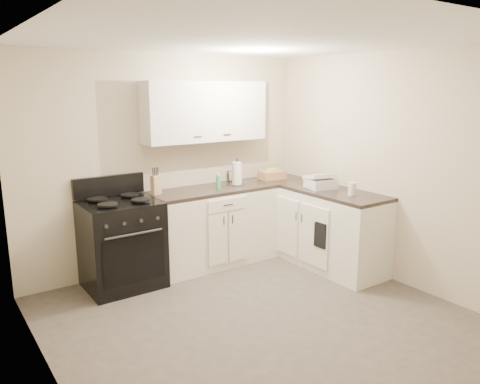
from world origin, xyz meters
TOP-DOWN VIEW (x-y plane):
  - floor at (0.00, 0.00)m, footprint 3.60×3.60m
  - ceiling at (0.00, 0.00)m, footprint 3.60×3.60m
  - wall_back at (0.00, 1.80)m, footprint 3.60×0.00m
  - wall_right at (1.80, 0.00)m, footprint 0.00×3.60m
  - wall_left at (-1.80, 0.00)m, footprint 0.00×3.60m
  - wall_front at (0.00, -1.80)m, footprint 3.60×0.00m
  - base_cabinets_back at (0.43, 1.50)m, footprint 1.55×0.60m
  - base_cabinets_right at (1.50, 0.85)m, footprint 0.60×1.90m
  - countertop_back at (0.43, 1.50)m, footprint 1.55×0.60m
  - countertop_right at (1.50, 0.85)m, footprint 0.60×1.90m
  - upper_cabinets at (0.43, 1.65)m, footprint 1.55×0.30m
  - stove at (-0.75, 1.48)m, footprint 0.79×0.67m
  - knife_block at (-0.27, 1.60)m, footprint 0.11×0.10m
  - paper_towel at (0.77, 1.50)m, footprint 0.15×0.15m
  - soap_bottle at (0.46, 1.44)m, footprint 0.07×0.07m
  - picture_frame at (0.86, 1.76)m, footprint 0.11×0.05m
  - wicker_basket at (1.37, 1.55)m, footprint 0.35×0.25m
  - countertop_grill at (1.48, 0.77)m, footprint 0.37×0.36m
  - glass_jar at (1.50, 0.29)m, footprint 0.11×0.11m
  - oven_mitt_near at (1.18, 0.45)m, footprint 0.02×0.16m
  - oven_mitt_far at (1.18, 0.43)m, footprint 0.02×0.16m

SIDE VIEW (x-z plane):
  - floor at x=0.00m, z-range 0.00..0.00m
  - base_cabinets_back at x=0.43m, z-range 0.00..0.90m
  - base_cabinets_right at x=1.50m, z-range 0.00..0.90m
  - stove at x=-0.75m, z-range -0.02..0.94m
  - oven_mitt_near at x=1.18m, z-range 0.35..0.62m
  - oven_mitt_far at x=1.18m, z-range 0.35..0.64m
  - countertop_back at x=0.43m, z-range 0.90..0.94m
  - countertop_right at x=1.50m, z-range 0.90..0.94m
  - wicker_basket at x=1.37m, z-range 0.94..1.05m
  - countertop_grill at x=1.48m, z-range 0.94..1.05m
  - picture_frame at x=0.86m, z-range 0.94..1.07m
  - glass_jar at x=1.50m, z-range 0.94..1.08m
  - soap_bottle at x=0.46m, z-range 0.94..1.10m
  - knife_block at x=-0.27m, z-range 0.94..1.15m
  - paper_towel at x=0.77m, z-range 0.94..1.22m
  - wall_back at x=0.00m, z-range -0.55..3.05m
  - wall_right at x=1.80m, z-range -0.55..3.05m
  - wall_left at x=-1.80m, z-range -0.55..3.05m
  - wall_front at x=0.00m, z-range -0.55..3.05m
  - upper_cabinets at x=0.43m, z-range 1.49..2.19m
  - ceiling at x=0.00m, z-range 2.50..2.50m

